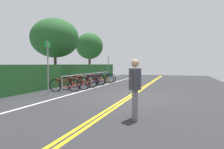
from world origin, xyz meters
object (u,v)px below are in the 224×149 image
Objects in this scene: bicycle_3 at (86,81)px; tree_far_right at (89,46)px; sign_post_near at (48,63)px; bike_rack at (90,76)px; sign_post_far at (108,66)px; bicycle_6 at (103,79)px; bicycle_1 at (75,83)px; bicycle_5 at (96,80)px; bicycle_0 at (65,85)px; bicycle_4 at (93,80)px; bicycle_7 at (106,78)px; bicycle_2 at (84,82)px; tree_mid at (55,38)px; pedestrian at (135,85)px.

bicycle_3 is 0.39× the size of tree_far_right.
bicycle_3 is 3.96m from sign_post_near.
sign_post_far is (3.81, 0.06, 0.65)m from bike_rack.
tree_far_right is (5.29, 3.56, 3.01)m from bicycle_6.
bicycle_5 is (3.22, 0.10, -0.03)m from bicycle_1.
bicycle_4 is (3.28, -0.14, 0.05)m from bicycle_0.
bike_rack is at bearing 178.35° from bicycle_7.
bike_rack is at bearing 176.45° from bicycle_6.
bicycle_0 is 0.98× the size of bicycle_5.
bicycle_4 reaches higher than bicycle_2.
bicycle_6 is 7.05m from tree_far_right.
bicycle_1 is at bearing -130.12° from tree_mid.
sign_post_near reaches higher than bicycle_7.
bicycle_6 is 0.66× the size of sign_post_near.
bicycle_7 is at bearing -3.86° from bicycle_3.
bicycle_0 is 4.89m from bicycle_6.
tree_mid is 6.95m from tree_far_right.
sign_post_far is at bearing 1.93° from bicycle_2.
pedestrian is 0.62× the size of sign_post_near.
sign_post_near is (-5.33, 0.10, 1.16)m from bicycle_5.
tree_far_right is (6.93, 0.51, 0.04)m from tree_mid.
bicycle_1 is at bearing -159.84° from tree_far_right.
bicycle_7 is 4.83m from tree_mid.
sign_post_near is 5.64m from tree_mid.
bicycle_2 is 0.68× the size of sign_post_near.
bicycle_5 is 2.82m from sign_post_far.
bicycle_0 is 0.95× the size of bicycle_1.
bicycle_4 is at bearing 175.75° from bicycle_6.
bicycle_1 is 4.85m from bicycle_7.
bicycle_7 reaches higher than bicycle_6.
bicycle_3 is at bearing -0.67° from sign_post_near.
bicycle_2 is 3.91m from bicycle_7.
tree_mid is (1.55, 3.03, 2.93)m from bicycle_2.
sign_post_far reaches higher than bicycle_6.
sign_post_far is at bearing 1.11° from bicycle_4.
tree_far_right reaches higher than tree_mid.
pedestrian reaches higher than bicycle_6.
bicycle_1 is 0.99× the size of bicycle_2.
bicycle_3 is at bearing -0.00° from bicycle_0.
sign_post_far is (10.73, 4.55, 0.39)m from pedestrian.
bicycle_0 is 6.69m from sign_post_far.
bicycle_7 is at bearing 24.44° from pedestrian.
bicycle_6 is at bearing -2.81° from sign_post_near.
sign_post_far reaches higher than bicycle_2.
pedestrian is (-9.71, -4.41, 0.54)m from bicycle_7.
tree_far_right is at bearing 20.16° from bicycle_1.
bicycle_2 is 0.98× the size of bicycle_7.
bicycle_1 is 6.62m from pedestrian.
bicycle_5 is at bearing 174.42° from bicycle_7.
sign_post_far is at bearing -136.38° from tree_far_right.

